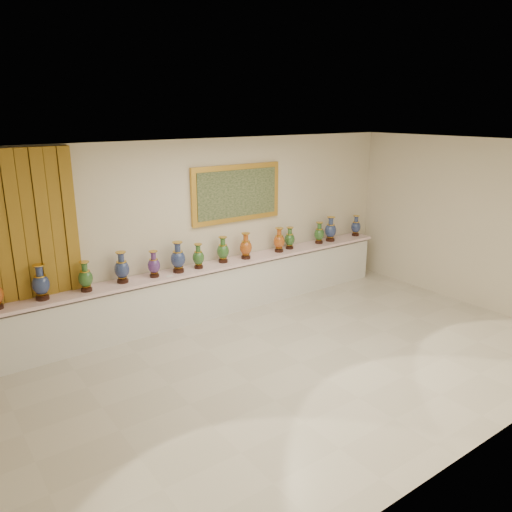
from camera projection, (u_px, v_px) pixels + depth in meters
The scene contains 17 objects.
ground at pixel (300, 363), 7.07m from camera, with size 8.00×8.00×0.00m, color beige.
room at pixel (62, 245), 7.15m from camera, with size 8.00×8.00×8.00m.
counter at pixel (216, 289), 8.71m from camera, with size 7.28×0.48×0.90m.
vase_1 at pixel (41, 284), 6.91m from camera, with size 0.31×0.31×0.51m.
vase_2 at pixel (86, 278), 7.24m from camera, with size 0.27×0.27×0.45m.
vase_3 at pixel (122, 269), 7.60m from camera, with size 0.28×0.28×0.49m.
vase_4 at pixel (154, 265), 7.86m from camera, with size 0.23×0.23×0.43m.
vase_5 at pixel (178, 259), 8.08m from camera, with size 0.28×0.28×0.51m.
vase_6 at pixel (198, 257), 8.30m from camera, with size 0.24×0.24×0.42m.
vase_7 at pixel (223, 251), 8.62m from camera, with size 0.23×0.23×0.46m.
vase_8 at pixel (246, 247), 8.83m from camera, with size 0.23×0.23×0.47m.
vase_9 at pixel (279, 241), 9.26m from camera, with size 0.28×0.28×0.46m.
vase_10 at pixel (290, 239), 9.47m from camera, with size 0.23×0.23×0.42m.
vase_11 at pixel (319, 234), 9.85m from camera, with size 0.26×0.26×0.43m.
vase_12 at pixel (331, 230), 10.02m from camera, with size 0.25×0.25×0.50m.
vase_13 at pixel (356, 227), 10.46m from camera, with size 0.21×0.21×0.43m.
label_card at pixel (170, 276), 7.95m from camera, with size 0.10×0.06×0.00m, color white.
Camera 1 is at (-4.23, -4.79, 3.44)m, focal length 35.00 mm.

